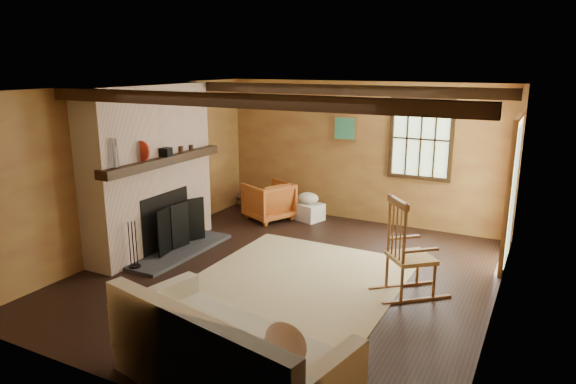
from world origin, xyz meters
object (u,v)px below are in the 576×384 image
Objects in this scene: sofa at (226,360)px; rocking_chair at (408,254)px; laundry_basket at (308,211)px; armchair at (269,201)px; fireplace at (151,176)px.

rocking_chair is at bearing 83.51° from sofa.
rocking_chair is 2.71m from sofa.
laundry_basket is 0.68× the size of armchair.
fireplace reaches higher than rocking_chair.
armchair is at bearing 16.46° from rocking_chair.
rocking_chair is 0.53× the size of sofa.
armchair reaches higher than laundry_basket.
rocking_chair is (3.75, 0.16, -0.60)m from fireplace.
sofa is (-0.84, -2.57, -0.20)m from rocking_chair.
fireplace is 2.90m from laundry_basket.
sofa is 4.97m from laundry_basket.
fireplace is 3.86m from sofa.
armchair is (0.80, 2.04, -0.77)m from fireplace.
fireplace reaches higher than armchair.
sofa is 4.92m from armchair.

